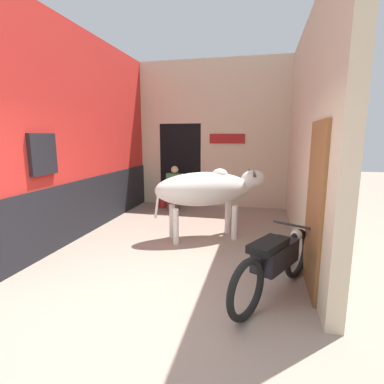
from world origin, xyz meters
TOP-DOWN VIEW (x-y plane):
  - ground_plane at (0.00, 0.00)m, footprint 30.00×30.00m
  - wall_left_shopfront at (-2.10, 2.60)m, footprint 0.25×5.23m
  - wall_back_with_doorway at (-0.35, 5.50)m, footprint 4.02×0.93m
  - wall_right_with_door at (2.10, 2.57)m, footprint 0.22×5.23m
  - cow at (0.39, 2.52)m, footprint 2.13×1.41m
  - motorcycle_near at (1.55, 0.63)m, footprint 1.01×1.78m
  - shopkeeper_seated at (-0.84, 4.49)m, footprint 0.41×0.33m
  - plastic_stool at (-1.24, 4.71)m, footprint 0.33×0.33m
  - crate at (1.54, 1.55)m, footprint 0.44×0.32m

SIDE VIEW (x-z plane):
  - ground_plane at x=0.00m, z-range 0.00..0.00m
  - crate at x=1.54m, z-range 0.00..0.28m
  - plastic_stool at x=-1.24m, z-range 0.02..0.41m
  - motorcycle_near at x=1.55m, z-range 0.06..0.84m
  - shopkeeper_seated at x=-0.84m, z-range 0.02..1.17m
  - cow at x=0.39m, z-range 0.28..1.61m
  - wall_back_with_doorway at x=-0.35m, z-range -0.33..3.57m
  - wall_left_shopfront at x=-2.10m, z-range -0.06..3.84m
  - wall_right_with_door at x=2.10m, z-range -0.03..3.88m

